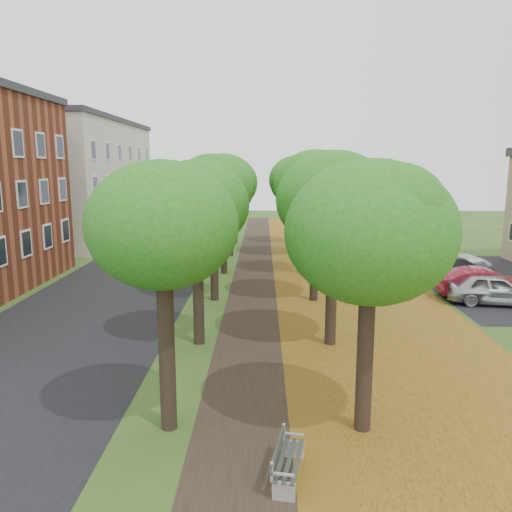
{
  "coord_description": "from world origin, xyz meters",
  "views": [
    {
      "loc": [
        0.12,
        -11.44,
        6.46
      ],
      "look_at": [
        -0.17,
        10.16,
        2.5
      ],
      "focal_mm": 35.0,
      "sensor_mm": 36.0,
      "label": 1
    }
  ],
  "objects_px": {
    "car_silver": "(495,289)",
    "car_grey": "(455,269)",
    "car_red": "(485,284)",
    "car_white": "(449,260)",
    "bench": "(287,460)"
  },
  "relations": [
    {
      "from": "bench",
      "to": "car_white",
      "type": "xyz_separation_m",
      "value": [
        10.94,
        20.71,
        0.29
      ]
    },
    {
      "from": "car_silver",
      "to": "car_white",
      "type": "distance_m",
      "value": 7.36
    },
    {
      "from": "car_red",
      "to": "car_white",
      "type": "distance_m",
      "value": 6.38
    },
    {
      "from": "car_silver",
      "to": "car_red",
      "type": "distance_m",
      "value": 0.98
    },
    {
      "from": "bench",
      "to": "car_white",
      "type": "bearing_deg",
      "value": -16.6
    },
    {
      "from": "car_silver",
      "to": "car_grey",
      "type": "bearing_deg",
      "value": 10.38
    },
    {
      "from": "bench",
      "to": "car_grey",
      "type": "xyz_separation_m",
      "value": [
        10.37,
        18.17,
        0.3
      ]
    },
    {
      "from": "car_white",
      "to": "car_silver",
      "type": "bearing_deg",
      "value": 174.16
    },
    {
      "from": "car_red",
      "to": "car_grey",
      "type": "relative_size",
      "value": 0.93
    },
    {
      "from": "car_silver",
      "to": "car_red",
      "type": "xyz_separation_m",
      "value": [
        0.0,
        0.98,
        0.01
      ]
    },
    {
      "from": "car_red",
      "to": "car_white",
      "type": "relative_size",
      "value": 0.91
    },
    {
      "from": "car_red",
      "to": "car_grey",
      "type": "xyz_separation_m",
      "value": [
        0.0,
        3.82,
        -0.04
      ]
    },
    {
      "from": "car_red",
      "to": "car_white",
      "type": "height_order",
      "value": "car_red"
    },
    {
      "from": "car_silver",
      "to": "car_red",
      "type": "relative_size",
      "value": 0.96
    },
    {
      "from": "car_silver",
      "to": "car_grey",
      "type": "xyz_separation_m",
      "value": [
        0.0,
        4.8,
        -0.04
      ]
    }
  ]
}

